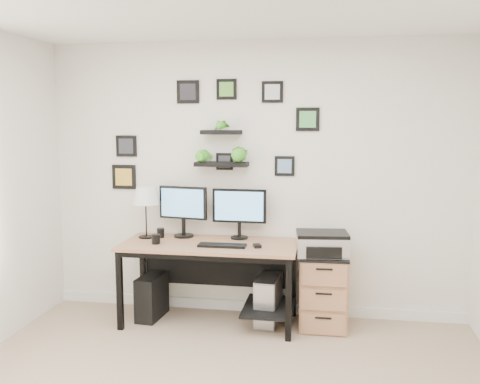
% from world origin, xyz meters
% --- Properties ---
extents(room, '(4.00, 4.00, 4.00)m').
position_xyz_m(room, '(0.00, 1.98, 0.05)').
color(room, tan).
rests_on(room, ground).
extents(desk, '(1.60, 0.70, 0.75)m').
position_xyz_m(desk, '(-0.32, 1.67, 0.63)').
color(desk, '#B07A53').
rests_on(desk, ground).
extents(monitor_left, '(0.48, 0.21, 0.49)m').
position_xyz_m(monitor_left, '(-0.66, 1.85, 1.04)').
color(monitor_left, black).
rests_on(monitor_left, desk).
extents(monitor_right, '(0.51, 0.17, 0.47)m').
position_xyz_m(monitor_right, '(-0.12, 1.86, 1.03)').
color(monitor_right, black).
rests_on(monitor_right, desk).
extents(keyboard, '(0.43, 0.14, 0.02)m').
position_xyz_m(keyboard, '(-0.22, 1.52, 0.76)').
color(keyboard, black).
rests_on(keyboard, desk).
extents(mouse, '(0.09, 0.11, 0.03)m').
position_xyz_m(mouse, '(0.09, 1.54, 0.76)').
color(mouse, black).
rests_on(mouse, desk).
extents(table_lamp, '(0.24, 0.24, 0.49)m').
position_xyz_m(table_lamp, '(-1.00, 1.76, 1.14)').
color(table_lamp, black).
rests_on(table_lamp, desk).
extents(mug, '(0.08, 0.08, 0.09)m').
position_xyz_m(mug, '(-0.83, 1.52, 0.79)').
color(mug, black).
rests_on(mug, desk).
extents(pen_cup, '(0.07, 0.07, 0.09)m').
position_xyz_m(pen_cup, '(-0.87, 1.79, 0.80)').
color(pen_cup, black).
rests_on(pen_cup, desk).
extents(pc_tower_black, '(0.22, 0.42, 0.41)m').
position_xyz_m(pc_tower_black, '(-0.93, 1.66, 0.20)').
color(pc_tower_black, black).
rests_on(pc_tower_black, ground).
extents(pc_tower_grey, '(0.23, 0.45, 0.43)m').
position_xyz_m(pc_tower_grey, '(0.18, 1.71, 0.22)').
color(pc_tower_grey, gray).
rests_on(pc_tower_grey, ground).
extents(file_cabinet, '(0.43, 0.53, 0.67)m').
position_xyz_m(file_cabinet, '(0.68, 1.72, 0.34)').
color(file_cabinet, '#B07A53').
rests_on(file_cabinet, ground).
extents(printer, '(0.48, 0.41, 0.20)m').
position_xyz_m(printer, '(0.65, 1.68, 0.77)').
color(printer, silver).
rests_on(printer, file_cabinet).
extents(wall_decor, '(2.03, 0.18, 1.06)m').
position_xyz_m(wall_decor, '(-0.32, 1.93, 1.67)').
color(wall_decor, black).
rests_on(wall_decor, ground).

